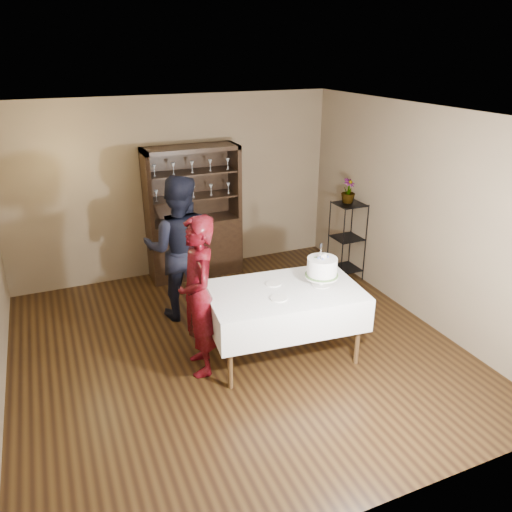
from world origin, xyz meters
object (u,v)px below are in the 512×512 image
Objects in this scene: woman at (199,297)px; man at (180,248)px; cake_table at (284,306)px; plant_etagere at (347,238)px; potted_plant at (348,191)px; china_hutch at (194,234)px; cake at (322,268)px.

woman is 0.94× the size of man.
man reaches higher than cake_table.
potted_plant reaches higher than plant_etagere.
plant_etagere is at bearing 122.93° from woman.
cake_table is 0.94× the size of man.
man is (-2.62, -0.15, 0.30)m from plant_etagere.
woman is (-0.68, -2.45, 0.23)m from china_hutch.
woman is at bearing -105.46° from china_hutch.
china_hutch is 1.12× the size of cake_table.
cake is (-1.39, -1.59, 0.40)m from plant_etagere.
man is 3.67× the size of cake.
china_hutch reaches higher than woman.
potted_plant reaches higher than cake_table.
china_hutch reaches higher than plant_etagere.
man reaches higher than woman.
cake_table is at bearing -138.96° from potted_plant.
china_hutch is at bearing 154.21° from potted_plant.
cake_table is at bearing -84.30° from china_hutch.
china_hutch is 1.34m from man.
china_hutch is 3.87× the size of cake.
cake is 1.42× the size of potted_plant.
man reaches higher than plant_etagere.
woman is 3.44× the size of cake.
china_hutch is at bearing 95.70° from cake_table.
woman is (-2.76, -1.40, 0.24)m from plant_etagere.
cake is (0.69, -2.65, 0.39)m from china_hutch.
cake_table is at bearing 88.06° from woman.
cake_table is at bearing 171.75° from cake.
china_hutch is 1.05× the size of man.
china_hutch is at bearing 170.54° from woman.
cake_table is (0.26, -2.58, -0.02)m from china_hutch.
woman is 4.90× the size of potted_plant.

